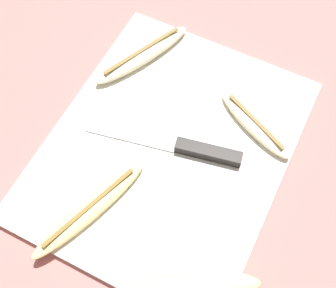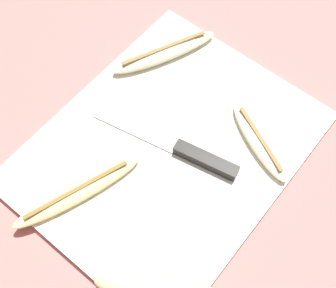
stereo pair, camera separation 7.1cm
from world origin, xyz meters
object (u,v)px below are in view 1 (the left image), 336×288
knife (192,149)px  banana_bright_far (255,124)px  banana_golden_short (90,209)px  banana_pale_long (142,55)px  banana_ripe_center (195,288)px

knife → banana_bright_far: 0.11m
knife → banana_golden_short: 0.18m
banana_bright_far → banana_pale_long: 0.23m
banana_ripe_center → banana_pale_long: bearing=38.4°
knife → banana_bright_far: bearing=-51.8°
knife → banana_golden_short: banana_golden_short is taller
banana_pale_long → knife: bearing=-128.7°
banana_bright_far → knife: bearing=139.6°
banana_ripe_center → banana_pale_long: size_ratio=0.91×
knife → banana_pale_long: 0.20m
banana_pale_long → banana_golden_short: 0.28m
banana_ripe_center → banana_bright_far: bearing=4.8°
banana_bright_far → banana_golden_short: bearing=146.1°
banana_bright_far → banana_ripe_center: size_ratio=0.88×
banana_bright_far → banana_golden_short: (-0.24, 0.16, -0.00)m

